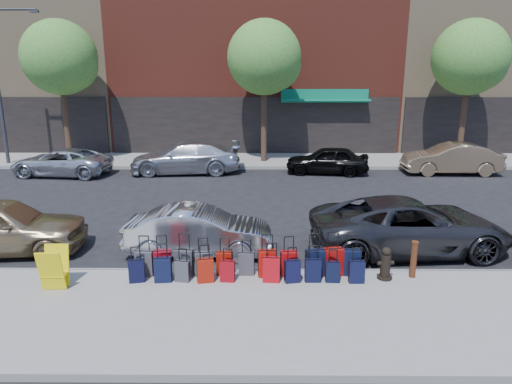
{
  "coord_description": "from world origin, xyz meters",
  "views": [
    {
      "loc": [
        0.26,
        -14.77,
        4.84
      ],
      "look_at": [
        0.16,
        -1.5,
        1.32
      ],
      "focal_mm": 32.0,
      "sensor_mm": 36.0,
      "label": 1
    }
  ],
  "objects_px": {
    "bollard": "(414,259)",
    "car_far_2": "(327,160)",
    "streetlight": "(0,75)",
    "display_rack": "(54,269)",
    "tree_left": "(63,60)",
    "car_far_1": "(186,158)",
    "fire_hydrant": "(386,264)",
    "car_far_0": "(61,162)",
    "car_far_3": "(451,159)",
    "tree_right": "(473,60)",
    "tree_center": "(267,60)",
    "suitcase_front_5": "(246,264)",
    "car_near_1": "(199,231)",
    "car_near_2": "(409,225)"
  },
  "relations": [
    {
      "from": "tree_left",
      "to": "car_near_1",
      "type": "bearing_deg",
      "value": -56.13
    },
    {
      "from": "car_far_0",
      "to": "display_rack",
      "type": "bearing_deg",
      "value": 28.37
    },
    {
      "from": "streetlight",
      "to": "display_rack",
      "type": "xyz_separation_m",
      "value": [
        8.52,
        -14.3,
        -4.04
      ]
    },
    {
      "from": "tree_right",
      "to": "car_near_1",
      "type": "xyz_separation_m",
      "value": [
        -12.52,
        -12.64,
        -4.76
      ]
    },
    {
      "from": "fire_hydrant",
      "to": "bollard",
      "type": "height_order",
      "value": "bollard"
    },
    {
      "from": "fire_hydrant",
      "to": "bollard",
      "type": "relative_size",
      "value": 0.87
    },
    {
      "from": "tree_right",
      "to": "car_far_0",
      "type": "xyz_separation_m",
      "value": [
        -20.33,
        -2.97,
        -4.77
      ]
    },
    {
      "from": "streetlight",
      "to": "car_near_2",
      "type": "height_order",
      "value": "streetlight"
    },
    {
      "from": "bollard",
      "to": "car_far_3",
      "type": "height_order",
      "value": "car_far_3"
    },
    {
      "from": "tree_left",
      "to": "car_far_1",
      "type": "distance_m",
      "value": 8.36
    },
    {
      "from": "streetlight",
      "to": "car_far_0",
      "type": "distance_m",
      "value": 5.86
    },
    {
      "from": "bollard",
      "to": "car_far_0",
      "type": "bearing_deg",
      "value": 138.87
    },
    {
      "from": "tree_center",
      "to": "bollard",
      "type": "xyz_separation_m",
      "value": [
        3.23,
        -14.38,
        -4.81
      ]
    },
    {
      "from": "car_far_3",
      "to": "car_far_1",
      "type": "bearing_deg",
      "value": -89.17
    },
    {
      "from": "display_rack",
      "to": "car_far_3",
      "type": "xyz_separation_m",
      "value": [
        13.82,
        12.49,
        0.13
      ]
    },
    {
      "from": "tree_center",
      "to": "car_far_0",
      "type": "bearing_deg",
      "value": -163.17
    },
    {
      "from": "suitcase_front_5",
      "to": "fire_hydrant",
      "type": "distance_m",
      "value": 3.25
    },
    {
      "from": "fire_hydrant",
      "to": "display_rack",
      "type": "xyz_separation_m",
      "value": [
        -7.47,
        -0.54,
        0.11
      ]
    },
    {
      "from": "tree_left",
      "to": "suitcase_front_5",
      "type": "distance_m",
      "value": 18.01
    },
    {
      "from": "car_far_3",
      "to": "streetlight",
      "type": "bearing_deg",
      "value": -93.36
    },
    {
      "from": "suitcase_front_5",
      "to": "car_far_2",
      "type": "height_order",
      "value": "car_far_2"
    },
    {
      "from": "car_far_0",
      "to": "car_near_2",
      "type": "bearing_deg",
      "value": 61.43
    },
    {
      "from": "tree_center",
      "to": "streetlight",
      "type": "bearing_deg",
      "value": -177.02
    },
    {
      "from": "tree_left",
      "to": "car_near_1",
      "type": "relative_size",
      "value": 1.85
    },
    {
      "from": "suitcase_front_5",
      "to": "car_far_0",
      "type": "distance_m",
      "value": 14.53
    },
    {
      "from": "tree_right",
      "to": "car_near_2",
      "type": "relative_size",
      "value": 1.36
    },
    {
      "from": "tree_center",
      "to": "car_far_0",
      "type": "height_order",
      "value": "tree_center"
    },
    {
      "from": "display_rack",
      "to": "suitcase_front_5",
      "type": "bearing_deg",
      "value": 7.7
    },
    {
      "from": "tree_left",
      "to": "fire_hydrant",
      "type": "xyz_separation_m",
      "value": [
        13.05,
        -14.46,
        -4.91
      ]
    },
    {
      "from": "suitcase_front_5",
      "to": "car_far_2",
      "type": "xyz_separation_m",
      "value": [
        3.59,
        11.76,
        0.25
      ]
    },
    {
      "from": "tree_right",
      "to": "suitcase_front_5",
      "type": "height_order",
      "value": "tree_right"
    },
    {
      "from": "tree_right",
      "to": "suitcase_front_5",
      "type": "bearing_deg",
      "value": -128.11
    },
    {
      "from": "bollard",
      "to": "car_far_3",
      "type": "bearing_deg",
      "value": 64.43
    },
    {
      "from": "suitcase_front_5",
      "to": "bollard",
      "type": "relative_size",
      "value": 0.99
    },
    {
      "from": "fire_hydrant",
      "to": "bollard",
      "type": "bearing_deg",
      "value": -0.44
    },
    {
      "from": "car_far_0",
      "to": "tree_right",
      "type": "bearing_deg",
      "value": 104.49
    },
    {
      "from": "car_near_1",
      "to": "fire_hydrant",
      "type": "bearing_deg",
      "value": -111.14
    },
    {
      "from": "fire_hydrant",
      "to": "car_far_3",
      "type": "xyz_separation_m",
      "value": [
        6.35,
        11.95,
        0.24
      ]
    },
    {
      "from": "car_near_2",
      "to": "car_far_1",
      "type": "relative_size",
      "value": 1.01
    },
    {
      "from": "streetlight",
      "to": "bollard",
      "type": "xyz_separation_m",
      "value": [
        16.67,
        -13.68,
        -4.05
      ]
    },
    {
      "from": "bollard",
      "to": "car_far_2",
      "type": "relative_size",
      "value": 0.22
    },
    {
      "from": "streetlight",
      "to": "car_far_0",
      "type": "xyz_separation_m",
      "value": [
        3.61,
        -2.27,
        -4.02
      ]
    },
    {
      "from": "tree_left",
      "to": "display_rack",
      "type": "height_order",
      "value": "tree_left"
    },
    {
      "from": "tree_center",
      "to": "car_far_2",
      "type": "bearing_deg",
      "value": -40.7
    },
    {
      "from": "fire_hydrant",
      "to": "car_far_0",
      "type": "relative_size",
      "value": 0.17
    },
    {
      "from": "tree_left",
      "to": "car_near_1",
      "type": "height_order",
      "value": "tree_left"
    },
    {
      "from": "suitcase_front_5",
      "to": "tree_right",
      "type": "bearing_deg",
      "value": 53.8
    },
    {
      "from": "car_far_2",
      "to": "tree_right",
      "type": "bearing_deg",
      "value": 115.99
    },
    {
      "from": "suitcase_front_5",
      "to": "car_far_0",
      "type": "height_order",
      "value": "car_far_0"
    },
    {
      "from": "tree_right",
      "to": "streetlight",
      "type": "distance_m",
      "value": 23.96
    }
  ]
}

